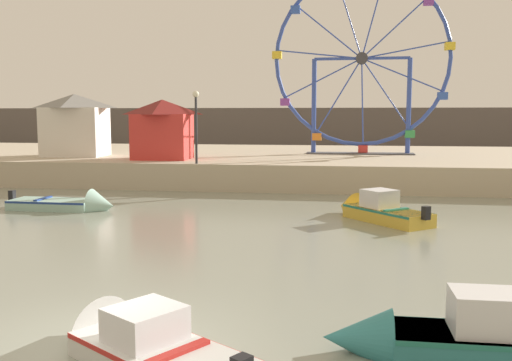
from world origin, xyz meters
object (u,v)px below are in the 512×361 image
at_px(motorboat_seafoam, 73,204).
at_px(motorboat_mustard_yellow, 374,210).
at_px(ferris_wheel_blue_frame, 362,62).
at_px(promenade_lamp_near, 196,116).
at_px(carnival_booth_white_ticket, 75,124).
at_px(motorboat_teal_painted, 471,339).
at_px(motorboat_pale_grey, 133,341).
at_px(carnival_booth_red_striped, 162,128).

height_order(motorboat_seafoam, motorboat_mustard_yellow, motorboat_mustard_yellow).
distance_m(ferris_wheel_blue_frame, promenade_lamp_near, 11.85).
bearing_deg(ferris_wheel_blue_frame, carnival_booth_white_ticket, -165.94).
height_order(motorboat_seafoam, promenade_lamp_near, promenade_lamp_near).
bearing_deg(motorboat_mustard_yellow, carnival_booth_white_ticket, 17.82).
bearing_deg(motorboat_seafoam, motorboat_teal_painted, -43.47).
bearing_deg(motorboat_mustard_yellow, motorboat_pale_grey, 121.48).
relative_size(motorboat_pale_grey, promenade_lamp_near, 1.11).
bearing_deg(carnival_booth_white_ticket, motorboat_seafoam, -69.06).
bearing_deg(motorboat_teal_painted, carnival_booth_white_ticket, -52.48).
relative_size(motorboat_teal_painted, promenade_lamp_near, 1.47).
xyz_separation_m(ferris_wheel_blue_frame, promenade_lamp_near, (-8.13, -8.02, -3.16)).
distance_m(motorboat_teal_painted, motorboat_mustard_yellow, 11.90).
xyz_separation_m(motorboat_teal_painted, motorboat_mustard_yellow, (-0.86, 11.87, 0.01)).
relative_size(motorboat_pale_grey, ferris_wheel_blue_frame, 0.36).
bearing_deg(promenade_lamp_near, carnival_booth_red_striped, 134.88).
bearing_deg(motorboat_seafoam, ferris_wheel_blue_frame, 51.86).
bearing_deg(motorboat_mustard_yellow, carnival_booth_red_striped, 10.16).
height_order(motorboat_seafoam, ferris_wheel_blue_frame, ferris_wheel_blue_frame).
bearing_deg(motorboat_teal_painted, motorboat_seafoam, -44.39).
bearing_deg(motorboat_seafoam, promenade_lamp_near, 62.32).
distance_m(motorboat_mustard_yellow, ferris_wheel_blue_frame, 15.98).
height_order(motorboat_teal_painted, motorboat_pale_grey, motorboat_teal_painted).
bearing_deg(ferris_wheel_blue_frame, motorboat_teal_painted, -87.91).
xyz_separation_m(motorboat_teal_painted, ferris_wheel_blue_frame, (-0.97, 26.46, 6.52)).
bearing_deg(carnival_booth_white_ticket, promenade_lamp_near, -29.83).
bearing_deg(promenade_lamp_near, motorboat_pale_grey, -78.44).
distance_m(motorboat_teal_painted, carnival_booth_white_ticket, 28.42).
xyz_separation_m(motorboat_pale_grey, carnival_booth_white_ticket, (-12.12, 23.10, 2.93)).
bearing_deg(promenade_lamp_near, ferris_wheel_blue_frame, 44.61).
relative_size(motorboat_teal_painted, motorboat_pale_grey, 1.33).
bearing_deg(motorboat_pale_grey, carnival_booth_white_ticket, -28.60).
height_order(motorboat_seafoam, carnival_booth_red_striped, carnival_booth_red_striped).
relative_size(motorboat_pale_grey, carnival_booth_white_ticket, 1.02).
relative_size(carnival_booth_white_ticket, promenade_lamp_near, 1.08).
relative_size(motorboat_seafoam, carnival_booth_white_ticket, 1.15).
relative_size(motorboat_teal_painted, carnival_booth_red_striped, 1.58).
xyz_separation_m(motorboat_teal_painted, promenade_lamp_near, (-9.10, 18.44, 3.37)).
xyz_separation_m(motorboat_mustard_yellow, ferris_wheel_blue_frame, (-0.11, 14.59, 6.51)).
xyz_separation_m(motorboat_mustard_yellow, carnival_booth_white_ticket, (-16.43, 10.50, 2.86)).
distance_m(motorboat_seafoam, carnival_booth_white_ticket, 11.67).
bearing_deg(carnival_booth_red_striped, ferris_wheel_blue_frame, 24.65).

